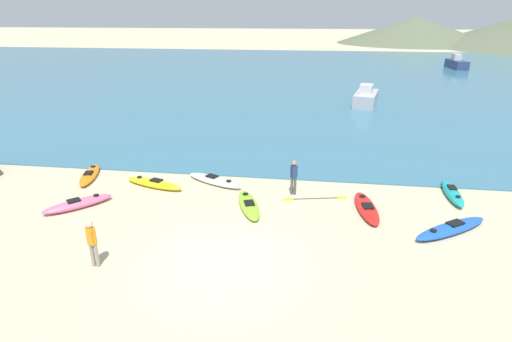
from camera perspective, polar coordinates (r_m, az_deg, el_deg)
ground_plane at (r=13.14m, az=-4.80°, el=-12.91°), size 400.00×400.00×0.00m
bay_water at (r=53.20m, az=5.20°, el=13.59°), size 160.00×70.00×0.06m
far_hill_left at (r=116.46m, az=21.77°, el=18.21°), size 39.35×39.35×6.57m
kayak_on_sand_0 at (r=20.91m, az=-22.66°, el=-0.51°), size 1.41×2.86×0.33m
kayak_on_sand_1 at (r=19.30m, az=26.22°, el=-2.80°), size 0.67×2.81×0.40m
kayak_on_sand_2 at (r=17.91m, az=-24.09°, el=-4.29°), size 2.40×2.40×0.40m
kayak_on_sand_3 at (r=16.72m, az=15.51°, el=-5.07°), size 1.06×2.97×0.32m
kayak_on_sand_4 at (r=18.72m, az=-5.92°, el=-1.33°), size 3.01×1.92×0.37m
kayak_on_sand_5 at (r=16.38m, az=-1.06°, el=-4.83°), size 1.57×2.86×0.31m
kayak_on_sand_6 at (r=16.25m, az=26.12°, el=-7.36°), size 3.21×2.50×0.37m
kayak_on_sand_7 at (r=18.86m, az=-14.36°, el=-1.71°), size 3.03×1.49×0.38m
person_near_foreground at (r=13.43m, az=-22.38°, el=-9.20°), size 0.33×0.24×1.61m
person_near_waterline at (r=17.31m, az=5.41°, el=-0.61°), size 0.32×0.27×1.58m
moored_boat_0 at (r=65.02m, az=26.74°, el=13.56°), size 1.98×4.84×1.95m
moored_boat_1 at (r=35.86m, az=15.43°, el=10.07°), size 2.61×4.55×1.81m
loose_paddle at (r=17.36m, az=8.43°, el=-3.90°), size 2.76×0.75×0.03m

